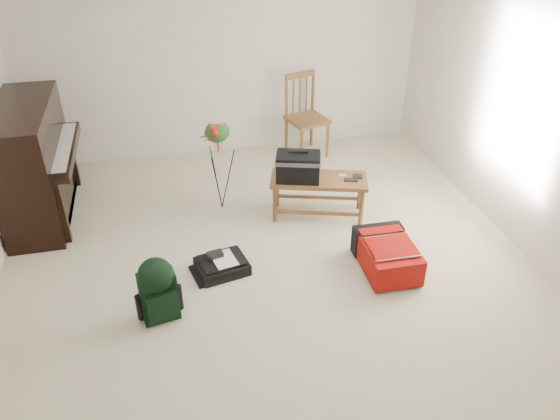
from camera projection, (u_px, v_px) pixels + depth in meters
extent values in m
cube|color=beige|center=(272.00, 274.00, 5.14)|extent=(5.00, 5.50, 0.01)
cube|color=silver|center=(223.00, 57.00, 6.73)|extent=(5.00, 0.04, 2.50)
cube|color=silver|center=(540.00, 127.00, 4.95)|extent=(0.04, 5.50, 2.50)
cube|color=black|center=(33.00, 163.00, 5.70)|extent=(0.55, 1.50, 1.25)
cube|color=black|center=(61.00, 151.00, 5.70)|extent=(0.28, 1.30, 0.10)
cube|color=white|center=(60.00, 147.00, 5.67)|extent=(0.22, 1.20, 0.02)
cube|color=black|center=(51.00, 209.00, 6.01)|extent=(0.45, 1.30, 0.10)
cube|color=brown|center=(319.00, 180.00, 5.78)|extent=(1.09, 0.69, 0.04)
cylinder|color=brown|center=(280.00, 211.00, 5.68)|extent=(0.04, 0.04, 0.42)
cylinder|color=brown|center=(274.00, 196.00, 5.95)|extent=(0.04, 0.04, 0.42)
cylinder|color=brown|center=(363.00, 201.00, 5.85)|extent=(0.04, 0.04, 0.42)
cylinder|color=brown|center=(353.00, 186.00, 6.12)|extent=(0.04, 0.04, 0.42)
cube|color=brown|center=(307.00, 120.00, 7.01)|extent=(0.57, 0.57, 0.04)
cylinder|color=brown|center=(296.00, 146.00, 6.94)|extent=(0.04, 0.04, 0.47)
cylinder|color=brown|center=(289.00, 133.00, 7.27)|extent=(0.04, 0.04, 0.47)
cylinder|color=brown|center=(325.00, 143.00, 7.02)|extent=(0.04, 0.04, 0.47)
cylinder|color=brown|center=(317.00, 131.00, 7.34)|extent=(0.04, 0.04, 0.47)
cube|color=brown|center=(304.00, 74.00, 6.88)|extent=(0.41, 0.16, 0.07)
cylinder|color=brown|center=(289.00, 95.00, 6.98)|extent=(0.04, 0.04, 0.57)
cylinder|color=brown|center=(318.00, 93.00, 7.06)|extent=(0.04, 0.04, 0.57)
cube|color=#B51707|center=(387.00, 255.00, 5.13)|extent=(0.48, 0.70, 0.27)
cube|color=black|center=(376.00, 239.00, 5.35)|extent=(0.49, 0.17, 0.29)
cube|color=#B51707|center=(391.00, 246.00, 5.01)|extent=(0.43, 0.41, 0.02)
cube|color=silver|center=(400.00, 259.00, 4.84)|extent=(0.44, 0.02, 0.01)
cube|color=black|center=(222.00, 266.00, 5.15)|extent=(0.52, 0.45, 0.11)
cube|color=black|center=(222.00, 260.00, 5.11)|extent=(0.46, 0.39, 0.03)
cube|color=white|center=(224.00, 259.00, 5.09)|extent=(0.25, 0.31, 0.01)
cube|color=black|center=(216.00, 254.00, 5.12)|extent=(0.16, 0.12, 0.05)
cube|color=black|center=(159.00, 296.00, 4.53)|extent=(0.33, 0.23, 0.45)
cube|color=black|center=(160.00, 307.00, 4.46)|extent=(0.25, 0.09, 0.26)
sphere|color=black|center=(155.00, 275.00, 4.41)|extent=(0.29, 0.29, 0.29)
cube|color=black|center=(150.00, 290.00, 4.61)|extent=(0.04, 0.04, 0.40)
cube|color=black|center=(167.00, 288.00, 4.63)|extent=(0.04, 0.04, 0.40)
cylinder|color=black|center=(218.00, 139.00, 5.70)|extent=(0.01, 0.01, 0.28)
ellipsoid|color=#21551A|center=(217.00, 132.00, 5.65)|extent=(0.26, 0.19, 0.24)
cube|color=red|center=(217.00, 125.00, 5.59)|extent=(0.13, 0.04, 0.07)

